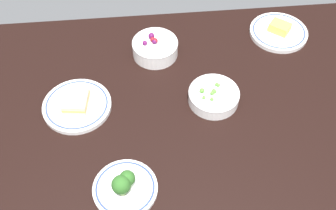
{
  "coord_description": "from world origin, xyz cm",
  "views": [
    {
      "loc": [
        -7.78,
        -79.18,
        104.91
      ],
      "look_at": [
        0.0,
        0.0,
        6.0
      ],
      "focal_mm": 44.99,
      "sensor_mm": 36.0,
      "label": 1
    }
  ],
  "objects_px": {
    "plate_sandwich": "(77,105)",
    "bowl_peas": "(214,96)",
    "plate_cheese": "(279,31)",
    "bowl_berries": "(155,48)",
    "plate_broccoli": "(125,187)"
  },
  "relations": [
    {
      "from": "bowl_berries",
      "to": "plate_cheese",
      "type": "height_order",
      "value": "bowl_berries"
    },
    {
      "from": "bowl_berries",
      "to": "plate_sandwich",
      "type": "bearing_deg",
      "value": -140.73
    },
    {
      "from": "plate_sandwich",
      "to": "bowl_berries",
      "type": "bearing_deg",
      "value": 39.27
    },
    {
      "from": "bowl_peas",
      "to": "plate_sandwich",
      "type": "bearing_deg",
      "value": 178.03
    },
    {
      "from": "plate_cheese",
      "to": "bowl_peas",
      "type": "bearing_deg",
      "value": -134.97
    },
    {
      "from": "bowl_berries",
      "to": "plate_broccoli",
      "type": "distance_m",
      "value": 0.52
    },
    {
      "from": "plate_sandwich",
      "to": "plate_cheese",
      "type": "bearing_deg",
      "value": 20.92
    },
    {
      "from": "plate_sandwich",
      "to": "plate_cheese",
      "type": "xyz_separation_m",
      "value": [
        0.7,
        0.27,
        -0.0
      ]
    },
    {
      "from": "plate_sandwich",
      "to": "bowl_peas",
      "type": "height_order",
      "value": "bowl_peas"
    },
    {
      "from": "plate_broccoli",
      "to": "plate_cheese",
      "type": "bearing_deg",
      "value": 45.02
    },
    {
      "from": "bowl_berries",
      "to": "plate_cheese",
      "type": "xyz_separation_m",
      "value": [
        0.44,
        0.06,
        -0.02
      ]
    },
    {
      "from": "bowl_berries",
      "to": "plate_sandwich",
      "type": "distance_m",
      "value": 0.33
    },
    {
      "from": "plate_sandwich",
      "to": "plate_broccoli",
      "type": "relative_size",
      "value": 1.21
    },
    {
      "from": "bowl_peas",
      "to": "plate_cheese",
      "type": "bearing_deg",
      "value": 45.03
    },
    {
      "from": "plate_sandwich",
      "to": "plate_broccoli",
      "type": "distance_m",
      "value": 0.33
    }
  ]
}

